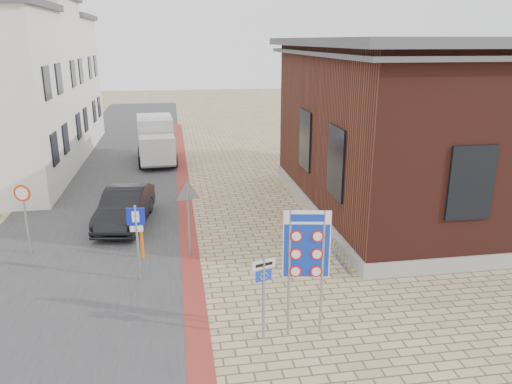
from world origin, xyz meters
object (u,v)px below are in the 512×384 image
object	(u,v)px
essen_sign	(264,285)
bollard	(142,242)
parking_sign	(137,231)
border_sign	(306,247)
box_truck	(156,140)
sedan	(125,207)

from	to	relation	value
essen_sign	bollard	xyz separation A→B (m)	(-3.02, 5.06, -0.83)
bollard	parking_sign	bearing A→B (deg)	-90.00
border_sign	parking_sign	size ratio (longest dim) A/B	1.36
box_truck	sedan	bearing A→B (deg)	-98.95
essen_sign	parking_sign	world-z (taller)	parking_sign
box_truck	essen_sign	world-z (taller)	box_truck
box_truck	parking_sign	xyz separation A→B (m)	(-0.13, -14.92, 0.26)
sedan	box_truck	xyz separation A→B (m)	(0.91, 10.11, 0.60)
sedan	border_sign	world-z (taller)	border_sign
sedan	bollard	xyz separation A→B (m)	(0.79, -3.25, -0.13)
sedan	border_sign	bearing A→B (deg)	-51.12
sedan	box_truck	world-z (taller)	box_truck
box_truck	border_sign	size ratio (longest dim) A/B	1.57
border_sign	essen_sign	bearing A→B (deg)	-170.25
box_truck	parking_sign	distance (m)	14.93
essen_sign	box_truck	bearing A→B (deg)	81.99
sedan	box_truck	size ratio (longest dim) A/B	0.86
sedan	border_sign	size ratio (longest dim) A/B	1.35
parking_sign	bollard	distance (m)	1.85
border_sign	parking_sign	distance (m)	5.36
essen_sign	parking_sign	size ratio (longest dim) A/B	0.93
border_sign	bollard	xyz separation A→B (m)	(-4.00, 5.06, -1.70)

